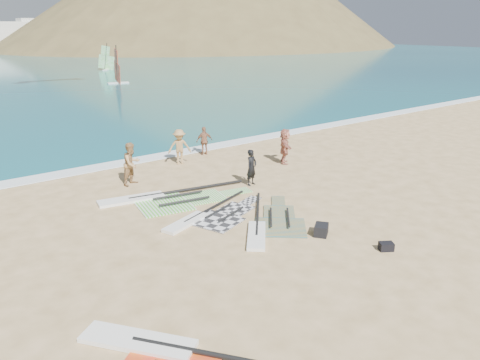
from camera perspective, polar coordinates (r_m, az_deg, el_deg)
ground at (r=16.73m, az=10.30°, el=-6.23°), size 300.00×300.00×0.00m
surf_line at (r=26.03m, az=-10.09°, el=2.73°), size 300.00×1.20×0.04m
headland_main at (r=170.19m, az=-3.28°, el=15.96°), size 143.00×143.00×45.00m
headland_minor at (r=199.62m, az=3.65°, el=16.30°), size 70.00×70.00×28.00m
rig_grey at (r=17.62m, az=-3.64°, el=-4.49°), size 4.96×2.90×0.19m
rig_green at (r=19.60m, az=-9.03°, el=-2.27°), size 6.39×3.10×0.21m
rig_orange at (r=16.97m, az=3.57°, el=-5.41°), size 4.38×4.26×0.20m
gear_bag_near at (r=16.39m, az=9.87°, el=-6.01°), size 0.74×0.70×0.38m
gear_bag_far at (r=15.84m, az=17.39°, el=-7.74°), size 0.54×0.50×0.26m
person_wetsuit at (r=20.95m, az=1.42°, el=1.54°), size 0.68×0.53×1.64m
beachgoer_left at (r=21.55m, az=-13.05°, el=1.96°), size 1.16×1.04×1.94m
beachgoer_mid at (r=24.41m, az=-7.38°, el=4.04°), size 1.36×1.14×1.83m
beachgoer_back at (r=26.08m, az=-4.37°, el=4.79°), size 0.99×0.59×1.58m
beachgoer_right at (r=24.42m, az=5.48°, el=4.13°), size 1.47×1.68×1.83m
windsurfer_centre at (r=61.13m, az=-14.73°, el=12.55°), size 2.67×3.11×4.70m
windsurfer_right at (r=80.42m, az=-15.98°, el=13.63°), size 2.17×2.20×4.30m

